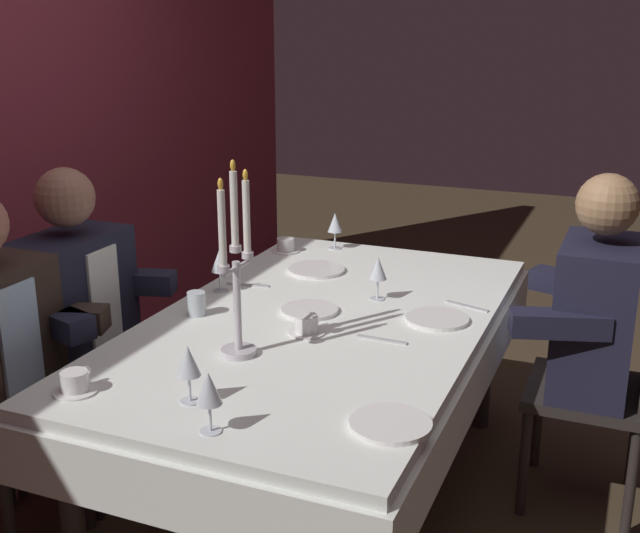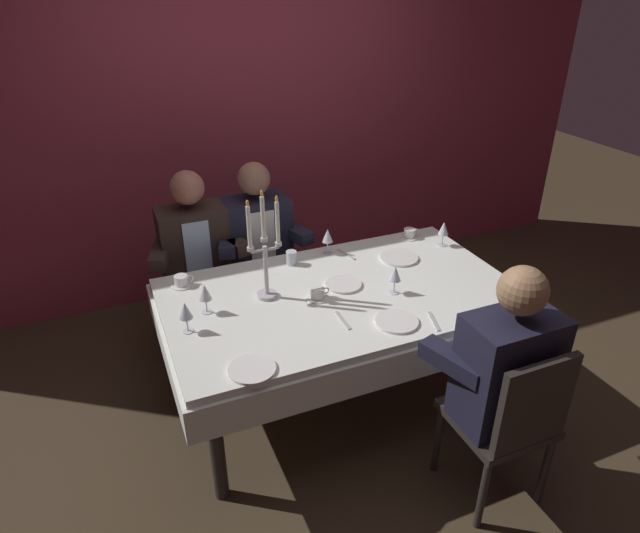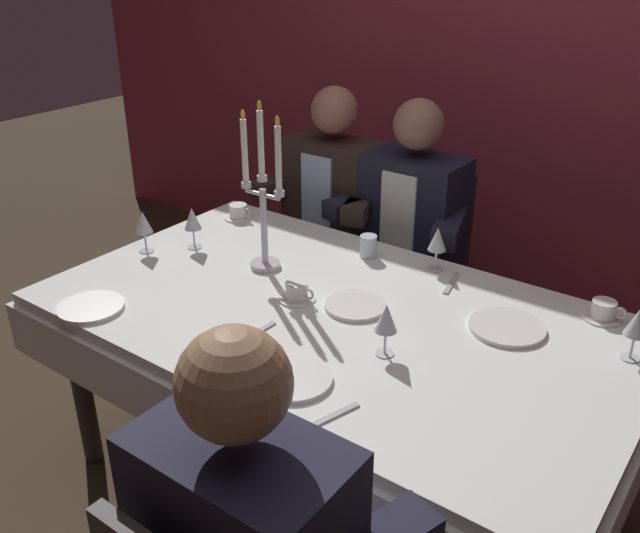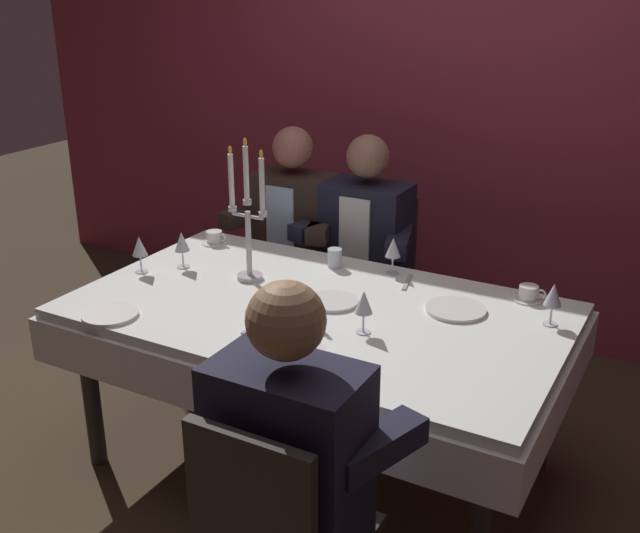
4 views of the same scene
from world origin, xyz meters
name	(u,v)px [view 4 (image 4 of 4)]	position (x,y,z in m)	size (l,w,h in m)	color
ground_plane	(317,464)	(0.00, 0.00, 0.00)	(12.00, 12.00, 0.00)	#3F3121
back_wall	(465,93)	(0.00, 1.66, 1.35)	(6.00, 0.12, 2.70)	maroon
dining_table	(317,333)	(0.00, 0.00, 0.62)	(1.94, 1.14, 0.74)	white
candelabra	(248,223)	(-0.39, 0.11, 0.99)	(0.19, 0.11, 0.61)	silver
dinner_plate_0	(333,301)	(0.04, 0.06, 0.75)	(0.20, 0.20, 0.01)	white
dinner_plate_1	(456,309)	(0.49, 0.22, 0.75)	(0.23, 0.23, 0.01)	white
dinner_plate_2	(295,352)	(0.13, -0.38, 0.75)	(0.22, 0.22, 0.01)	white
dinner_plate_3	(110,314)	(-0.64, -0.46, 0.75)	(0.21, 0.21, 0.01)	white
wine_glass_0	(364,304)	(0.26, -0.12, 0.85)	(0.07, 0.07, 0.16)	silver
wine_glass_1	(393,248)	(0.12, 0.46, 0.86)	(0.07, 0.07, 0.16)	silver
wine_glass_2	(182,243)	(-0.72, 0.08, 0.85)	(0.07, 0.07, 0.16)	silver
wine_glass_3	(140,247)	(-0.84, -0.05, 0.86)	(0.07, 0.07, 0.16)	silver
wine_glass_4	(553,296)	(0.84, 0.27, 0.85)	(0.07, 0.07, 0.16)	silver
water_tumbler_0	(335,258)	(-0.14, 0.41, 0.78)	(0.06, 0.06, 0.08)	silver
coffee_cup_0	(529,294)	(0.71, 0.46, 0.77)	(0.13, 0.12, 0.06)	white
coffee_cup_1	(283,294)	(-0.14, -0.01, 0.77)	(0.13, 0.12, 0.06)	white
coffee_cup_2	(215,238)	(-0.79, 0.41, 0.77)	(0.13, 0.12, 0.06)	white
fork_0	(256,325)	(-0.11, -0.26, 0.74)	(0.17, 0.02, 0.01)	#B7B7BC
fork_1	(332,373)	(0.30, -0.45, 0.74)	(0.17, 0.02, 0.01)	#B7B7BC
fork_2	(407,282)	(0.22, 0.39, 0.74)	(0.17, 0.02, 0.01)	#B7B7BC
seated_diner_0	(294,222)	(-0.63, 0.89, 0.74)	(0.63, 0.48, 1.24)	#2A2422
seated_diner_1	(367,235)	(-0.21, 0.89, 0.74)	(0.63, 0.48, 1.24)	#2A2422
seated_diner_2	(287,454)	(0.40, -0.89, 0.74)	(0.63, 0.48, 1.24)	#2A2422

